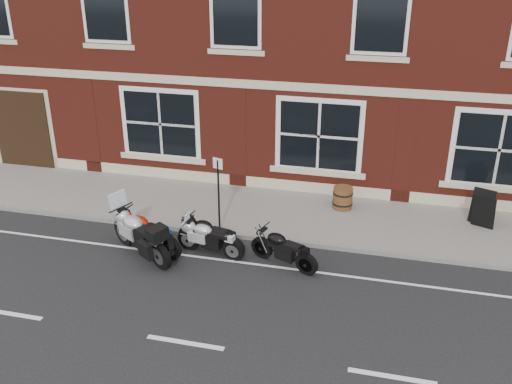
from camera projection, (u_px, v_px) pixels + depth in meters
ground at (228, 265)px, 13.93m from camera, size 80.00×80.00×0.00m
sidewalk at (257, 211)px, 16.56m from camera, size 30.00×3.00×0.12m
kerb at (243, 236)px, 15.16m from camera, size 30.00×0.16×0.12m
moto_touring_silver at (140, 232)px, 14.16m from camera, size 2.04×1.39×1.54m
moto_sport_red at (147, 231)px, 14.39m from camera, size 2.06×0.84×0.96m
moto_sport_black at (210, 234)px, 14.38m from camera, size 1.88×0.56×0.86m
moto_sport_silver at (209, 237)px, 14.24m from camera, size 1.84×0.47×0.83m
moto_naked_black at (283, 247)px, 13.75m from camera, size 1.78×0.85×0.85m
a_board_sign at (483, 209)px, 15.38m from camera, size 0.70×0.59×0.99m
barrel_planter at (343, 198)px, 16.46m from camera, size 0.59×0.59×0.65m
parking_sign at (218, 189)px, 14.92m from camera, size 0.28×0.11×2.04m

